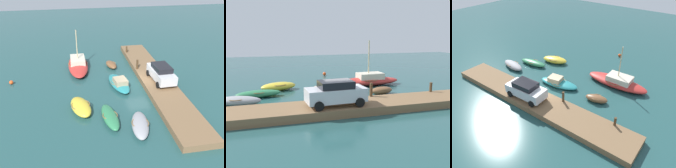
{
  "view_description": "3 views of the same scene",
  "coord_description": "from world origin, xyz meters",
  "views": [
    {
      "loc": [
        -22.55,
        6.83,
        12.31
      ],
      "look_at": [
        -1.09,
        3.09,
        0.81
      ],
      "focal_mm": 39.77,
      "sensor_mm": 36.0,
      "label": 1
    },
    {
      "loc": [
        -5.53,
        -18.41,
        5.57
      ],
      "look_at": [
        1.16,
        3.82,
        0.81
      ],
      "focal_mm": 41.27,
      "sensor_mm": 36.0,
      "label": 2
    },
    {
      "loc": [
        12.55,
        -13.59,
        13.25
      ],
      "look_at": [
        0.86,
        1.92,
        0.7
      ],
      "focal_mm": 34.15,
      "sensor_mm": 36.0,
      "label": 3
    }
  ],
  "objects": [
    {
      "name": "ground_plane",
      "position": [
        0.0,
        0.0,
        0.0
      ],
      "size": [
        84.0,
        84.0,
        0.0
      ],
      "primitive_type": "plane",
      "color": "#234C4C"
    },
    {
      "name": "dock_platform",
      "position": [
        0.0,
        -1.78,
        0.29
      ],
      "size": [
        21.28,
        3.13,
        0.58
      ],
      "primitive_type": "cube",
      "color": "brown",
      "rests_on": "ground_plane"
    },
    {
      "name": "rowboat_green",
      "position": [
        -5.88,
        4.09,
        0.32
      ],
      "size": [
        3.88,
        1.56,
        0.63
      ],
      "rotation": [
        0.0,
        0.0,
        0.1
      ],
      "color": "#2D7A4C",
      "rests_on": "ground_plane"
    },
    {
      "name": "sailboat_red",
      "position": [
        5.15,
        6.15,
        0.52
      ],
      "size": [
        6.95,
        2.35,
        4.67
      ],
      "rotation": [
        0.0,
        0.0,
        0.0
      ],
      "color": "#B72D28",
      "rests_on": "ground_plane"
    },
    {
      "name": "rowboat_grey",
      "position": [
        -7.43,
        1.94,
        0.37
      ],
      "size": [
        3.74,
        1.96,
        0.73
      ],
      "rotation": [
        0.0,
        0.0,
        -0.19
      ],
      "color": "#939399",
      "rests_on": "ground_plane"
    },
    {
      "name": "dinghy_brown",
      "position": [
        4.79,
        2.17,
        0.34
      ],
      "size": [
        2.44,
        1.49,
        0.66
      ],
      "rotation": [
        0.0,
        0.0,
        0.21
      ],
      "color": "brown",
      "rests_on": "ground_plane"
    },
    {
      "name": "rowboat_yellow",
      "position": [
        -4.05,
        6.39,
        0.4
      ],
      "size": [
        3.64,
        2.32,
        0.77
      ],
      "rotation": [
        0.0,
        0.0,
        0.24
      ],
      "color": "gold",
      "rests_on": "ground_plane"
    },
    {
      "name": "motorboat_teal",
      "position": [
        -0.14,
        2.18,
        0.37
      ],
      "size": [
        4.74,
        2.32,
        1.01
      ],
      "rotation": [
        0.0,
        0.0,
        0.14
      ],
      "color": "teal",
      "rests_on": "ground_plane"
    },
    {
      "name": "mooring_post_west",
      "position": [
        2.56,
        -0.46,
        1.12
      ],
      "size": [
        0.24,
        0.24,
        1.08
      ],
      "primitive_type": "cylinder",
      "color": "#47331E",
      "rests_on": "dock_platform"
    },
    {
      "name": "mooring_post_mid_west",
      "position": [
        8.01,
        -0.46,
        0.98
      ],
      "size": [
        0.22,
        0.22,
        0.79
      ],
      "primitive_type": "cylinder",
      "color": "#47331E",
      "rests_on": "dock_platform"
    },
    {
      "name": "parked_car",
      "position": [
        -0.78,
        -2.09,
        1.48
      ],
      "size": [
        4.13,
        2.11,
        1.73
      ],
      "rotation": [
        0.0,
        0.0,
        0.04
      ],
      "color": "silver",
      "rests_on": "dock_platform"
    },
    {
      "name": "marker_buoy",
      "position": [
        2.2,
        13.35,
        0.21
      ],
      "size": [
        0.43,
        0.43,
        0.43
      ],
      "primitive_type": "sphere",
      "color": "#E54C19",
      "rests_on": "ground_plane"
    }
  ]
}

